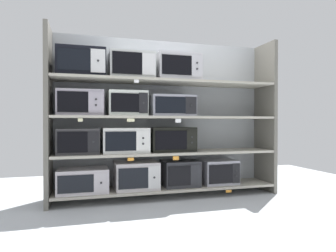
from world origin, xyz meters
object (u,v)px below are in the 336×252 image
object	(u,v)px
microwave_7	(80,103)
microwave_10	(81,63)
microwave_4	(78,141)
microwave_12	(177,68)
microwave_8	(127,104)
microwave_0	(83,180)
microwave_11	(131,66)
microwave_6	(172,139)
microwave_1	(136,175)
microwave_5	(125,140)
microwave_9	(171,106)
microwave_2	(180,173)
microwave_3	(219,172)

from	to	relation	value
microwave_7	microwave_10	world-z (taller)	microwave_10
microwave_4	microwave_12	bearing A→B (deg)	0.02
microwave_12	microwave_8	bearing A→B (deg)	-179.99
microwave_0	microwave_7	size ratio (longest dim) A/B	1.10
microwave_12	microwave_4	bearing A→B (deg)	-179.98
microwave_7	microwave_11	distance (m)	0.76
microwave_4	microwave_11	xyz separation A→B (m)	(0.62, 0.00, 0.91)
microwave_6	microwave_12	distance (m)	0.91
microwave_1	microwave_5	world-z (taller)	microwave_5
microwave_5	microwave_1	bearing A→B (deg)	0.04
microwave_7	microwave_11	xyz separation A→B (m)	(0.60, -0.00, 0.46)
microwave_4	microwave_7	distance (m)	0.45
microwave_5	microwave_10	size ratio (longest dim) A/B	1.01
microwave_4	microwave_11	world-z (taller)	microwave_11
microwave_4	microwave_12	xyz separation A→B (m)	(1.21, 0.00, 0.92)
microwave_0	microwave_9	bearing A→B (deg)	-0.01
microwave_1	microwave_8	world-z (taller)	microwave_8
microwave_1	microwave_12	world-z (taller)	microwave_12
microwave_5	microwave_12	distance (m)	1.13
microwave_5	microwave_8	world-z (taller)	microwave_8
microwave_12	microwave_2	bearing A→B (deg)	-0.11
microwave_1	microwave_10	bearing A→B (deg)	180.00
microwave_6	microwave_4	bearing A→B (deg)	-179.99
microwave_11	microwave_1	bearing A→B (deg)	0.26
microwave_3	microwave_6	xyz separation A→B (m)	(-0.65, 0.00, 0.44)
microwave_2	microwave_9	size ratio (longest dim) A/B	0.82
microwave_4	microwave_7	world-z (taller)	microwave_7
microwave_6	microwave_11	bearing A→B (deg)	-179.99
microwave_6	microwave_12	world-z (taller)	microwave_12
microwave_2	microwave_12	bearing A→B (deg)	179.89
microwave_3	microwave_12	world-z (taller)	microwave_12
microwave_0	microwave_4	distance (m)	0.46
microwave_1	microwave_10	xyz separation A→B (m)	(-0.65, 0.00, 1.35)
microwave_9	microwave_10	world-z (taller)	microwave_10
microwave_6	microwave_10	size ratio (longest dim) A/B	1.03
microwave_9	microwave_0	bearing A→B (deg)	179.99
microwave_3	microwave_7	bearing A→B (deg)	180.00
microwave_9	microwave_10	xyz separation A→B (m)	(-1.10, 0.00, 0.48)
microwave_2	microwave_0	bearing A→B (deg)	179.99
microwave_3	microwave_9	world-z (taller)	microwave_9
microwave_11	microwave_2	bearing A→B (deg)	0.02
microwave_2	microwave_3	distance (m)	0.54
microwave_2	microwave_5	bearing A→B (deg)	-180.00
microwave_1	microwave_10	world-z (taller)	microwave_10
microwave_8	microwave_11	world-z (taller)	microwave_11
microwave_6	microwave_9	size ratio (longest dim) A/B	1.02
microwave_1	microwave_5	bearing A→B (deg)	-179.96
microwave_8	microwave_12	size ratio (longest dim) A/B	0.84
microwave_8	microwave_12	bearing A→B (deg)	0.01
microwave_4	microwave_8	world-z (taller)	microwave_8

